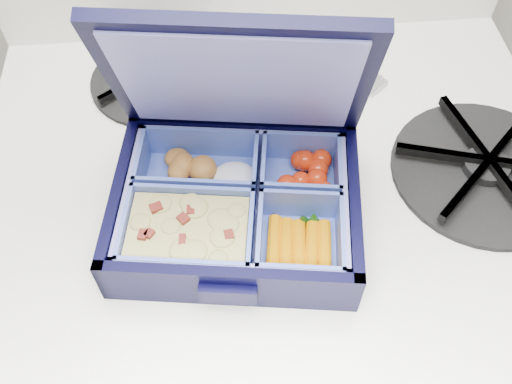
{
  "coord_description": "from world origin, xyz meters",
  "views": [
    {
      "loc": [
        -0.01,
        1.31,
        1.43
      ],
      "look_at": [
        0.02,
        1.63,
        0.98
      ],
      "focal_mm": 40.0,
      "sensor_mm": 36.0,
      "label": 1
    }
  ],
  "objects_px": {
    "burner_grate": "(487,165)",
    "fork": "(321,125)",
    "stove": "(269,351)",
    "bento_box": "(236,207)"
  },
  "relations": [
    {
      "from": "burner_grate",
      "to": "stove",
      "type": "bearing_deg",
      "value": 179.33
    },
    {
      "from": "stove",
      "to": "fork",
      "type": "distance_m",
      "value": 0.49
    },
    {
      "from": "bento_box",
      "to": "fork",
      "type": "xyz_separation_m",
      "value": [
        0.1,
        0.12,
        -0.02
      ]
    },
    {
      "from": "fork",
      "to": "bento_box",
      "type": "bearing_deg",
      "value": -80.45
    },
    {
      "from": "stove",
      "to": "bento_box",
      "type": "xyz_separation_m",
      "value": [
        -0.05,
        -0.04,
        0.5
      ]
    },
    {
      "from": "bento_box",
      "to": "fork",
      "type": "distance_m",
      "value": 0.16
    },
    {
      "from": "fork",
      "to": "stove",
      "type": "bearing_deg",
      "value": -75.77
    },
    {
      "from": "bento_box",
      "to": "burner_grate",
      "type": "relative_size",
      "value": 1.18
    },
    {
      "from": "stove",
      "to": "bento_box",
      "type": "bearing_deg",
      "value": -138.53
    },
    {
      "from": "burner_grate",
      "to": "fork",
      "type": "bearing_deg",
      "value": 153.18
    }
  ]
}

